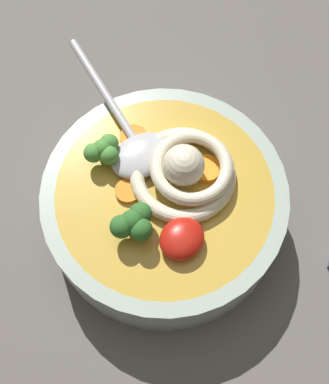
{
  "coord_description": "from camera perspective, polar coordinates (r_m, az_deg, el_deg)",
  "views": [
    {
      "loc": [
        -15.17,
        -9.29,
        52.24
      ],
      "look_at": [
        -1.05,
        3.61,
        9.79
      ],
      "focal_mm": 48.08,
      "sensor_mm": 36.0,
      "label": 1
    }
  ],
  "objects": [
    {
      "name": "soup_spoon",
      "position": [
        0.48,
        -3.18,
        5.47
      ],
      "size": [
        8.53,
        17.41,
        1.6
      ],
      "rotation": [
        0.0,
        0.0,
        1.26
      ],
      "color": "#B7B7BC",
      "rests_on": "soup_bowl"
    },
    {
      "name": "carrot_slice_far",
      "position": [
        0.49,
        -3.41,
        6.02
      ],
      "size": [
        2.64,
        2.64,
        0.54
      ],
      "primitive_type": "cylinder",
      "color": "orange",
      "rests_on": "soup_bowl"
    },
    {
      "name": "broccoli_floret_beside_chili",
      "position": [
        0.43,
        -3.44,
        -3.46
      ],
      "size": [
        3.95,
        3.4,
        3.13
      ],
      "color": "#7A9E60",
      "rests_on": "soup_bowl"
    },
    {
      "name": "carrot_slice_left",
      "position": [
        0.46,
        -4.07,
        0.11
      ],
      "size": [
        2.37,
        2.37,
        0.49
      ],
      "primitive_type": "cylinder",
      "color": "orange",
      "rests_on": "soup_bowl"
    },
    {
      "name": "chili_sauce_dollop",
      "position": [
        0.44,
        1.94,
        -5.19
      ],
      "size": [
        4.09,
        3.68,
        1.84
      ],
      "primitive_type": "ellipsoid",
      "color": "#B2190F",
      "rests_on": "soup_bowl"
    },
    {
      "name": "carrot_slice_extra_b",
      "position": [
        0.47,
        4.69,
        2.56
      ],
      "size": [
        2.71,
        2.71,
        0.8
      ],
      "primitive_type": "cylinder",
      "color": "orange",
      "rests_on": "soup_bowl"
    },
    {
      "name": "noodle_pile",
      "position": [
        0.46,
        2.33,
        2.41
      ],
      "size": [
        10.67,
        10.46,
        4.29
      ],
      "color": "beige",
      "rests_on": "soup_bowl"
    },
    {
      "name": "broccoli_floret_right",
      "position": [
        0.47,
        -6.8,
        4.61
      ],
      "size": [
        3.46,
        2.98,
        2.73
      ],
      "color": "#7A9E60",
      "rests_on": "soup_bowl"
    },
    {
      "name": "table_slab",
      "position": [
        0.54,
        3.62,
        -5.17
      ],
      "size": [
        114.63,
        114.63,
        3.45
      ],
      "primitive_type": "cube",
      "color": "#5B5651",
      "rests_on": "ground"
    },
    {
      "name": "soup_bowl",
      "position": [
        0.49,
        0.0,
        -1.46
      ],
      "size": [
        22.74,
        22.74,
        6.34
      ],
      "color": "#9EB2A3",
      "rests_on": "table_slab"
    }
  ]
}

